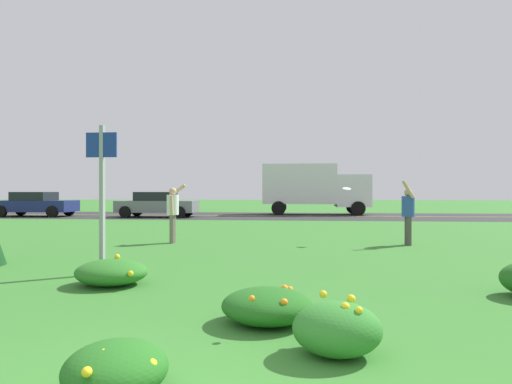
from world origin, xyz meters
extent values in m
plane|color=#387A2D|center=(0.00, 11.81, 0.00)|extent=(120.00, 120.00, 0.00)
cube|color=#2D2D30|center=(0.00, 23.63, 0.00)|extent=(120.00, 7.94, 0.01)
cube|color=yellow|center=(0.00, 23.63, 0.01)|extent=(120.00, 0.16, 0.00)
ellipsoid|color=#23661E|center=(0.49, 2.87, 0.20)|extent=(1.04, 0.92, 0.39)
sphere|color=orange|center=(0.73, 3.18, 0.31)|extent=(0.08, 0.08, 0.08)
sphere|color=orange|center=(0.68, 2.56, 0.32)|extent=(0.08, 0.08, 0.08)
sphere|color=orange|center=(0.19, 2.89, 0.24)|extent=(0.06, 0.06, 0.06)
sphere|color=orange|center=(0.36, 2.41, 0.39)|extent=(0.07, 0.07, 0.07)
sphere|color=orange|center=(0.67, 3.05, 0.36)|extent=(0.08, 0.08, 0.08)
ellipsoid|color=#23661E|center=(-0.50, 1.10, 0.19)|extent=(0.76, 0.73, 0.38)
sphere|color=yellow|center=(-0.21, 1.03, 0.27)|extent=(0.08, 0.08, 0.08)
sphere|color=yellow|center=(-0.54, 1.00, 0.33)|extent=(0.09, 0.09, 0.09)
sphere|color=yellow|center=(-0.54, 0.76, 0.31)|extent=(0.07, 0.07, 0.07)
ellipsoid|color=#2D7526|center=(-2.10, 4.58, 0.20)|extent=(1.14, 0.98, 0.40)
sphere|color=yellow|center=(-2.08, 4.77, 0.42)|extent=(0.09, 0.09, 0.09)
sphere|color=yellow|center=(-2.15, 4.81, 0.22)|extent=(0.05, 0.05, 0.05)
sphere|color=yellow|center=(-1.66, 4.27, 0.25)|extent=(0.09, 0.09, 0.09)
ellipsoid|color=#337F2D|center=(1.17, 2.00, 0.24)|extent=(0.81, 0.66, 0.48)
sphere|color=yellow|center=(1.30, 1.79, 0.31)|extent=(0.05, 0.05, 0.05)
sphere|color=yellow|center=(1.33, 2.27, 0.45)|extent=(0.09, 0.09, 0.09)
sphere|color=yellow|center=(1.24, 1.91, 0.46)|extent=(0.08, 0.08, 0.08)
sphere|color=yellow|center=(1.35, 1.86, 0.45)|extent=(0.07, 0.07, 0.07)
sphere|color=yellow|center=(1.07, 2.35, 0.47)|extent=(0.07, 0.07, 0.07)
cube|color=#93969B|center=(-2.63, 5.39, 1.33)|extent=(0.07, 0.10, 2.66)
cube|color=navy|center=(-2.63, 5.36, 2.31)|extent=(0.56, 0.03, 0.44)
cylinder|color=silver|center=(-2.70, 9.97, 1.10)|extent=(0.34, 0.34, 0.57)
sphere|color=tan|center=(-2.70, 9.97, 1.48)|extent=(0.21, 0.21, 0.21)
cylinder|color=#726B5B|center=(-2.70, 10.06, 0.41)|extent=(0.14, 0.14, 0.81)
cylinder|color=#726B5B|center=(-2.70, 9.89, 0.41)|extent=(0.14, 0.14, 0.81)
cylinder|color=tan|center=(-2.62, 10.17, 1.50)|extent=(0.49, 0.10, 0.39)
cylinder|color=tan|center=(-2.68, 9.77, 1.08)|extent=(0.11, 0.09, 0.54)
cylinder|color=#2D4C9E|center=(3.89, 10.11, 1.07)|extent=(0.34, 0.34, 0.56)
sphere|color=tan|center=(3.89, 10.11, 1.45)|extent=(0.21, 0.21, 0.21)
cylinder|color=#4C4742|center=(3.90, 10.02, 0.40)|extent=(0.14, 0.14, 0.79)
cylinder|color=#4C4742|center=(3.89, 10.19, 0.40)|extent=(0.14, 0.14, 0.79)
cylinder|color=tan|center=(3.85, 9.91, 1.54)|extent=(0.35, 0.10, 0.50)
cylinder|color=tan|center=(3.87, 10.31, 1.05)|extent=(0.11, 0.09, 0.53)
cylinder|color=white|center=(2.25, 10.23, 1.56)|extent=(0.25, 0.24, 0.10)
torus|color=white|center=(2.25, 10.23, 1.55)|extent=(0.25, 0.24, 0.11)
cube|color=navy|center=(-14.51, 21.84, 0.62)|extent=(4.50, 1.82, 0.66)
cube|color=black|center=(-14.61, 21.84, 1.19)|extent=(2.10, 1.64, 0.52)
cylinder|color=black|center=(-12.96, 22.73, 0.33)|extent=(0.66, 0.22, 0.66)
cylinder|color=black|center=(-12.96, 20.95, 0.33)|extent=(0.66, 0.22, 0.66)
cylinder|color=black|center=(-16.06, 22.73, 0.33)|extent=(0.66, 0.22, 0.66)
cylinder|color=black|center=(-16.06, 20.95, 0.33)|extent=(0.66, 0.22, 0.66)
cube|color=slate|center=(-7.11, 21.84, 0.62)|extent=(4.50, 1.82, 0.66)
cube|color=black|center=(-7.21, 21.84, 1.19)|extent=(2.10, 1.64, 0.52)
cylinder|color=black|center=(-5.56, 22.73, 0.33)|extent=(0.66, 0.22, 0.66)
cylinder|color=black|center=(-5.56, 20.95, 0.33)|extent=(0.66, 0.22, 0.66)
cylinder|color=black|center=(-8.66, 22.73, 0.33)|extent=(0.66, 0.22, 0.66)
cylinder|color=black|center=(-8.66, 20.95, 0.33)|extent=(0.66, 0.22, 0.66)
cube|color=silver|center=(4.41, 25.41, 1.52)|extent=(2.10, 2.30, 2.00)
cube|color=silver|center=(1.06, 25.41, 1.95)|extent=(4.60, 2.30, 2.50)
cylinder|color=black|center=(4.61, 26.51, 0.44)|extent=(0.88, 0.26, 0.88)
cylinder|color=black|center=(4.61, 24.31, 0.44)|extent=(0.88, 0.26, 0.88)
cylinder|color=black|center=(-0.23, 26.51, 0.44)|extent=(0.88, 0.26, 0.88)
cylinder|color=black|center=(-0.23, 24.31, 0.44)|extent=(0.88, 0.26, 0.88)
camera|label=1|loc=(0.80, -1.85, 1.48)|focal=29.64mm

